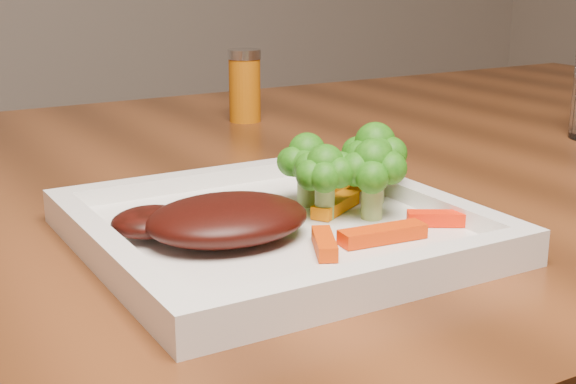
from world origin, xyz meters
TOP-DOWN VIEW (x-y plane):
  - plate at (-0.30, -0.04)m, footprint 0.27×0.27m
  - steak at (-0.34, -0.05)m, footprint 0.12×0.10m
  - broccoli_0 at (-0.25, -0.01)m, footprint 0.06×0.06m
  - broccoli_1 at (-0.20, -0.03)m, footprint 0.07×0.07m
  - broccoli_2 at (-0.23, -0.06)m, footprint 0.06×0.06m
  - broccoli_3 at (-0.26, -0.04)m, footprint 0.06×0.06m
  - carrot_0 at (-0.25, -0.11)m, footprint 0.06×0.02m
  - carrot_1 at (-0.19, -0.10)m, footprint 0.05×0.04m
  - carrot_2 at (-0.30, -0.10)m, footprint 0.03×0.05m
  - carrot_3 at (-0.20, 0.01)m, footprint 0.06×0.04m
  - carrot_6 at (-0.24, -0.03)m, footprint 0.06×0.04m
  - spice_shaker at (-0.11, 0.38)m, footprint 0.05×0.05m

SIDE VIEW (x-z plane):
  - plate at x=-0.30m, z-range 0.75..0.76m
  - carrot_0 at x=-0.25m, z-range 0.76..0.77m
  - carrot_1 at x=-0.19m, z-range 0.76..0.77m
  - carrot_2 at x=-0.30m, z-range 0.76..0.77m
  - carrot_3 at x=-0.20m, z-range 0.76..0.77m
  - carrot_6 at x=-0.24m, z-range 0.76..0.77m
  - steak at x=-0.34m, z-range 0.76..0.79m
  - broccoli_2 at x=-0.23m, z-range 0.76..0.82m
  - broccoli_3 at x=-0.26m, z-range 0.76..0.82m
  - broccoli_1 at x=-0.20m, z-range 0.76..0.83m
  - spice_shaker at x=-0.11m, z-range 0.75..0.84m
  - broccoli_0 at x=-0.25m, z-range 0.76..0.83m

